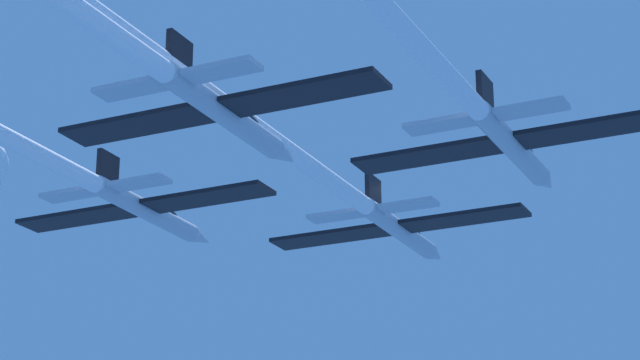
{
  "coord_description": "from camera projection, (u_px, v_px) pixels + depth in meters",
  "views": [
    {
      "loc": [
        25.78,
        -63.19,
        -21.04
      ],
      "look_at": [
        0.22,
        -9.76,
        0.03
      ],
      "focal_mm": 72.07,
      "sensor_mm": 36.0,
      "label": 1
    }
  ],
  "objects": [
    {
      "name": "jet_lead",
      "position": [
        295.0,
        155.0,
        60.36
      ],
      "size": [
        14.89,
        46.3,
        2.47
      ],
      "color": "#B2BAC6"
    },
    {
      "name": "jet_right_wing",
      "position": [
        407.0,
        33.0,
        47.7
      ],
      "size": [
        14.89,
        45.98,
        2.47
      ],
      "color": "#B2BAC6"
    }
  ]
}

